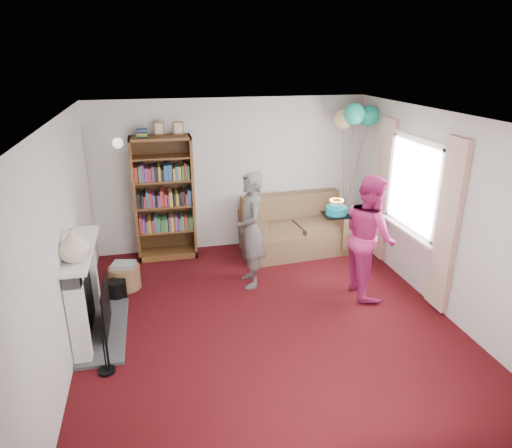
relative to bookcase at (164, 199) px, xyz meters
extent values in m
plane|color=black|center=(1.13, -2.30, -0.96)|extent=(5.00, 5.00, 0.00)
cube|color=silver|center=(1.13, 0.21, 0.29)|extent=(4.50, 0.02, 2.50)
cube|color=silver|center=(-1.13, -2.30, 0.29)|extent=(0.02, 5.00, 2.50)
cube|color=silver|center=(3.39, -2.30, 0.29)|extent=(0.02, 5.00, 2.50)
cube|color=white|center=(1.13, -2.30, 1.54)|extent=(4.50, 5.00, 0.01)
cube|color=#3F3F42|center=(-0.87, -2.10, -0.94)|extent=(0.55, 1.40, 0.04)
cube|color=white|center=(-1.02, -2.65, -0.43)|extent=(0.18, 0.14, 1.06)
cube|color=white|center=(-1.02, -1.55, -0.43)|extent=(0.18, 0.14, 1.06)
cube|color=white|center=(-1.02, -2.10, 0.04)|extent=(0.18, 1.24, 0.16)
cube|color=white|center=(-0.99, -2.10, 0.14)|extent=(0.28, 1.35, 0.05)
cube|color=black|center=(-1.04, -2.10, -0.48)|extent=(0.10, 0.80, 0.86)
cube|color=black|center=(-0.80, -2.10, -0.63)|extent=(0.02, 0.70, 0.60)
cylinder|color=black|center=(-0.77, -2.88, -0.64)|extent=(0.18, 0.18, 0.64)
cylinder|color=black|center=(-0.74, -1.30, -0.83)|extent=(0.26, 0.26, 0.26)
cube|color=white|center=(3.34, -1.70, 1.11)|extent=(0.08, 1.30, 0.08)
cube|color=white|center=(3.34, -1.70, -0.14)|extent=(0.08, 1.30, 0.08)
cube|color=white|center=(3.37, -1.70, 0.49)|extent=(0.01, 1.15, 1.20)
cube|color=white|center=(3.31, -1.70, -0.17)|extent=(0.14, 1.32, 0.04)
cube|color=#C6B496|center=(3.33, -2.52, 0.19)|extent=(0.07, 0.38, 2.20)
cube|color=#C6B496|center=(3.33, -0.88, 0.19)|extent=(0.07, 0.38, 2.20)
cylinder|color=gold|center=(-0.62, 0.15, 0.94)|extent=(0.04, 0.12, 0.04)
sphere|color=white|center=(-0.62, 0.06, 0.92)|extent=(0.16, 0.16, 0.16)
cube|color=#472B14|center=(0.00, 0.16, 0.02)|extent=(0.93, 0.04, 1.97)
cube|color=brown|center=(-0.44, -0.03, 0.02)|extent=(0.04, 0.42, 1.97)
cube|color=brown|center=(0.45, -0.03, 0.02)|extent=(0.04, 0.42, 1.97)
cube|color=brown|center=(0.00, -0.03, 0.99)|extent=(0.93, 0.42, 0.04)
cube|color=brown|center=(0.00, -0.03, -0.91)|extent=(0.93, 0.42, 0.10)
cube|color=brown|center=(0.00, -0.03, -0.50)|extent=(0.85, 0.38, 0.03)
cube|color=brown|center=(0.00, -0.03, -0.08)|extent=(0.85, 0.38, 0.02)
cube|color=brown|center=(0.00, -0.03, 0.33)|extent=(0.85, 0.38, 0.02)
cube|color=brown|center=(0.00, -0.03, 0.69)|extent=(0.85, 0.38, 0.02)
cube|color=maroon|center=(-0.26, -0.05, 1.07)|extent=(0.16, 0.22, 0.12)
cube|color=brown|center=(0.00, 0.02, 1.12)|extent=(0.16, 0.02, 0.20)
cube|color=brown|center=(0.29, 0.02, 1.12)|extent=(0.16, 0.02, 0.20)
cube|color=brown|center=(2.12, -0.30, -0.76)|extent=(1.73, 0.92, 0.41)
cube|color=brown|center=(2.12, 0.04, -0.40)|extent=(1.73, 0.24, 0.71)
cube|color=brown|center=(1.37, -0.30, -0.56)|extent=(0.24, 0.87, 0.56)
cube|color=brown|center=(2.86, -0.30, -0.56)|extent=(0.24, 0.87, 0.56)
cube|color=brown|center=(1.73, -0.38, -0.53)|extent=(0.73, 0.62, 0.12)
cube|color=brown|center=(2.50, -0.38, -0.53)|extent=(0.73, 0.62, 0.12)
cylinder|color=olive|center=(-0.64, -1.01, -0.80)|extent=(0.44, 0.44, 0.33)
cube|color=beige|center=(-0.64, -1.01, -0.61)|extent=(0.31, 0.24, 0.06)
imported|color=black|center=(1.13, -1.29, -0.13)|extent=(0.40, 0.61, 1.67)
imported|color=#B72469|center=(2.64, -1.89, -0.12)|extent=(0.67, 0.85, 1.69)
cube|color=black|center=(2.21, -1.72, 0.16)|extent=(0.33, 0.33, 0.02)
cylinder|color=#0E91A3|center=(2.21, -1.72, 0.22)|extent=(0.28, 0.28, 0.10)
cylinder|color=#0E91A3|center=(2.21, -1.72, 0.28)|extent=(0.20, 0.20, 0.04)
cylinder|color=#D86093|center=(2.29, -1.72, 0.31)|extent=(0.01, 0.01, 0.09)
sphere|color=orange|center=(2.29, -1.72, 0.36)|extent=(0.02, 0.02, 0.02)
cylinder|color=#D86093|center=(2.29, -1.69, 0.31)|extent=(0.01, 0.01, 0.09)
sphere|color=orange|center=(2.29, -1.69, 0.36)|extent=(0.02, 0.02, 0.02)
cylinder|color=#D86093|center=(2.27, -1.66, 0.31)|extent=(0.01, 0.01, 0.09)
sphere|color=orange|center=(2.27, -1.66, 0.36)|extent=(0.02, 0.02, 0.02)
cylinder|color=#D86093|center=(2.25, -1.64, 0.31)|extent=(0.01, 0.01, 0.09)
sphere|color=orange|center=(2.25, -1.64, 0.36)|extent=(0.02, 0.02, 0.02)
cylinder|color=#D86093|center=(2.22, -1.63, 0.31)|extent=(0.01, 0.01, 0.09)
sphere|color=orange|center=(2.22, -1.63, 0.36)|extent=(0.02, 0.02, 0.02)
cylinder|color=#D86093|center=(2.19, -1.63, 0.31)|extent=(0.01, 0.01, 0.09)
sphere|color=orange|center=(2.19, -1.63, 0.36)|extent=(0.02, 0.02, 0.02)
cylinder|color=#D86093|center=(2.16, -1.64, 0.31)|extent=(0.01, 0.01, 0.09)
sphere|color=orange|center=(2.16, -1.64, 0.36)|extent=(0.02, 0.02, 0.02)
cylinder|color=#D86093|center=(2.14, -1.66, 0.31)|extent=(0.01, 0.01, 0.09)
sphere|color=orange|center=(2.14, -1.66, 0.36)|extent=(0.02, 0.02, 0.02)
cylinder|color=#D86093|center=(2.13, -1.69, 0.31)|extent=(0.01, 0.01, 0.09)
sphere|color=orange|center=(2.13, -1.69, 0.36)|extent=(0.02, 0.02, 0.02)
cylinder|color=#D86093|center=(2.12, -1.72, 0.31)|extent=(0.01, 0.01, 0.09)
sphere|color=orange|center=(2.12, -1.72, 0.36)|extent=(0.02, 0.02, 0.02)
cylinder|color=#D86093|center=(2.13, -1.74, 0.31)|extent=(0.01, 0.01, 0.09)
sphere|color=orange|center=(2.13, -1.74, 0.36)|extent=(0.02, 0.02, 0.02)
cylinder|color=#D86093|center=(2.14, -1.77, 0.31)|extent=(0.01, 0.01, 0.09)
sphere|color=orange|center=(2.14, -1.77, 0.36)|extent=(0.02, 0.02, 0.02)
cylinder|color=#D86093|center=(2.16, -1.79, 0.31)|extent=(0.01, 0.01, 0.09)
sphere|color=orange|center=(2.16, -1.79, 0.36)|extent=(0.02, 0.02, 0.02)
cylinder|color=#D86093|center=(2.19, -1.80, 0.31)|extent=(0.01, 0.01, 0.09)
sphere|color=orange|center=(2.19, -1.80, 0.36)|extent=(0.02, 0.02, 0.02)
cylinder|color=#D86093|center=(2.22, -1.80, 0.31)|extent=(0.01, 0.01, 0.09)
sphere|color=orange|center=(2.22, -1.80, 0.36)|extent=(0.02, 0.02, 0.02)
cylinder|color=#D86093|center=(2.25, -1.79, 0.31)|extent=(0.01, 0.01, 0.09)
sphere|color=orange|center=(2.25, -1.79, 0.36)|extent=(0.02, 0.02, 0.02)
cylinder|color=#D86093|center=(2.27, -1.77, 0.31)|extent=(0.01, 0.01, 0.09)
sphere|color=orange|center=(2.27, -1.77, 0.36)|extent=(0.02, 0.02, 0.02)
cylinder|color=#D86093|center=(2.29, -1.74, 0.31)|extent=(0.01, 0.01, 0.09)
sphere|color=orange|center=(2.29, -1.74, 0.36)|extent=(0.02, 0.02, 0.02)
sphere|color=#3F3F3F|center=(2.86, -0.50, -0.28)|extent=(0.02, 0.02, 0.02)
sphere|color=#1AA182|center=(3.25, -0.33, 1.26)|extent=(0.32, 0.32, 0.32)
sphere|color=beige|center=(2.92, -0.14, 1.20)|extent=(0.32, 0.32, 0.32)
sphere|color=#1AA182|center=(2.92, -0.52, 1.32)|extent=(0.32, 0.32, 0.32)
imported|color=beige|center=(-0.99, -2.45, 0.34)|extent=(0.37, 0.37, 0.35)
camera|label=1|loc=(-0.12, -7.08, 2.19)|focal=32.00mm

